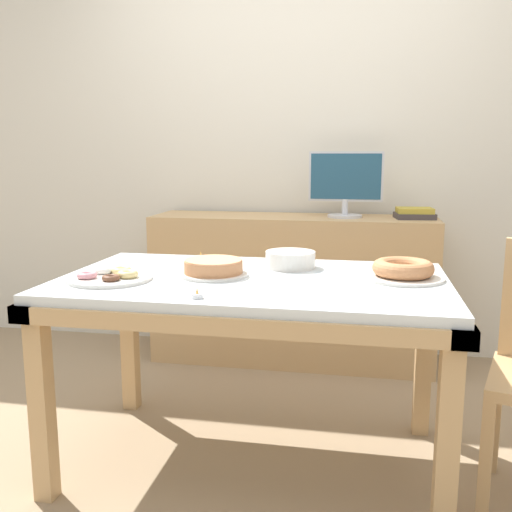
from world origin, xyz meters
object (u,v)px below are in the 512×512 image
at_px(computer_monitor, 346,185).
at_px(tealight_near_cakes, 197,295).
at_px(tealight_near_front, 201,257).
at_px(book_stack, 415,213).
at_px(plate_stack, 290,260).
at_px(tealight_centre, 425,266).
at_px(cake_golden_bundt, 403,270).
at_px(cake_chocolate_round, 214,268).
at_px(pastry_platter, 110,277).

xyz_separation_m(computer_monitor, tealight_near_cakes, (-0.42, -1.58, -0.29)).
bearing_deg(tealight_near_front, book_stack, 41.07).
distance_m(plate_stack, tealight_centre, 0.56).
bearing_deg(plate_stack, cake_golden_bundt, -17.02).
bearing_deg(tealight_centre, computer_monitor, 112.11).
relative_size(cake_chocolate_round, tealight_near_front, 6.79).
height_order(tealight_near_cakes, tealight_centre, same).
relative_size(book_stack, tealight_near_front, 5.88).
distance_m(plate_stack, tealight_near_front, 0.45).
bearing_deg(book_stack, tealight_near_cakes, -117.24).
distance_m(cake_chocolate_round, tealight_near_front, 0.38).
height_order(tealight_near_front, tealight_centre, same).
xyz_separation_m(cake_chocolate_round, cake_golden_bundt, (0.73, 0.08, 0.00)).
bearing_deg(cake_chocolate_round, plate_stack, 38.51).
bearing_deg(tealight_near_front, cake_chocolate_round, -65.93).
height_order(cake_golden_bundt, plate_stack, cake_golden_bundt).
xyz_separation_m(plate_stack, tealight_centre, (0.56, 0.09, -0.02)).
height_order(cake_chocolate_round, cake_golden_bundt, cake_golden_bundt).
height_order(pastry_platter, plate_stack, plate_stack).
xyz_separation_m(computer_monitor, cake_chocolate_round, (-0.46, -1.22, -0.27)).
bearing_deg(computer_monitor, tealight_centre, -67.89).
distance_m(pastry_platter, plate_stack, 0.74).
xyz_separation_m(computer_monitor, tealight_near_front, (-0.61, -0.88, -0.29)).
bearing_deg(plate_stack, computer_monitor, 79.44).
xyz_separation_m(book_stack, tealight_centre, (-0.02, -0.91, -0.13)).
xyz_separation_m(computer_monitor, book_stack, (0.39, 0.00, -0.16)).
distance_m(computer_monitor, cake_chocolate_round, 1.33).
bearing_deg(cake_golden_bundt, pastry_platter, -168.12).
xyz_separation_m(cake_golden_bundt, tealight_near_front, (-0.88, 0.26, -0.02)).
bearing_deg(book_stack, tealight_centre, -91.39).
xyz_separation_m(cake_golden_bundt, tealight_near_cakes, (-0.69, -0.44, -0.02)).
bearing_deg(tealight_near_front, cake_golden_bundt, -16.58).
distance_m(cake_chocolate_round, plate_stack, 0.35).
xyz_separation_m(tealight_near_cakes, tealight_centre, (0.79, 0.67, 0.00)).
relative_size(tealight_near_front, tealight_centre, 1.00).
distance_m(cake_golden_bundt, plate_stack, 0.47).
relative_size(cake_chocolate_round, pastry_platter, 0.85).
distance_m(book_stack, tealight_near_cakes, 1.78).
relative_size(computer_monitor, cake_golden_bundt, 1.36).
bearing_deg(tealight_near_front, tealight_centre, -2.06).
bearing_deg(pastry_platter, plate_stack, 29.88).
xyz_separation_m(book_stack, cake_chocolate_round, (-0.85, -1.22, -0.11)).
bearing_deg(plate_stack, pastry_platter, -150.12).
xyz_separation_m(cake_golden_bundt, tealight_centre, (0.10, 0.23, -0.02)).
bearing_deg(tealight_centre, book_stack, 88.61).
height_order(book_stack, cake_chocolate_round, book_stack).
xyz_separation_m(cake_golden_bundt, pastry_platter, (-1.09, -0.23, -0.02)).
relative_size(pastry_platter, plate_stack, 1.52).
bearing_deg(cake_golden_bundt, tealight_near_front, 163.42).
height_order(pastry_platter, tealight_near_front, pastry_platter).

